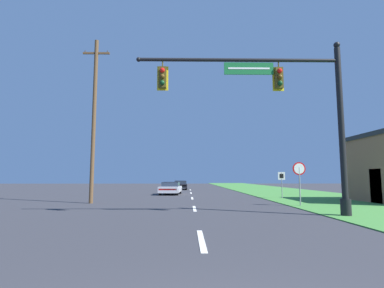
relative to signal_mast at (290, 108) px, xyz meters
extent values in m
cube|color=#428438|center=(6.34, 19.24, -4.69)|extent=(10.00, 110.00, 0.04)
cube|color=silver|center=(-4.16, -4.76, -4.71)|extent=(0.16, 2.80, 0.01)
cube|color=silver|center=(-4.16, 3.24, -4.71)|extent=(0.16, 2.80, 0.01)
cube|color=silver|center=(-4.16, 11.24, -4.71)|extent=(0.16, 2.80, 0.01)
cube|color=silver|center=(-4.16, 19.24, -4.71)|extent=(0.16, 2.80, 0.01)
cube|color=silver|center=(-4.16, 27.24, -4.71)|extent=(0.16, 2.80, 0.01)
cube|color=black|center=(7.39, 5.97, -3.61)|extent=(0.10, 1.20, 2.20)
cylinder|color=black|center=(2.24, 0.00, -4.32)|extent=(0.44, 0.44, 0.70)
cylinder|color=black|center=(2.24, 0.00, -0.95)|extent=(0.26, 0.26, 7.45)
sphere|color=black|center=(2.24, 0.00, 2.92)|extent=(0.28, 0.28, 0.28)
cylinder|color=black|center=(-2.24, 0.00, 2.18)|extent=(8.97, 0.16, 0.16)
sphere|color=black|center=(-6.72, 0.00, 2.18)|extent=(0.21, 0.21, 0.21)
cube|color=#196B33|center=(-1.79, 0.00, 1.78)|extent=(2.21, 0.06, 0.55)
cube|color=white|center=(-1.79, -0.03, 1.78)|extent=(1.86, 0.01, 0.08)
cylinder|color=#4C4214|center=(-5.65, 0.00, 2.00)|extent=(0.06, 0.06, 0.35)
cube|color=yellow|center=(-5.65, 0.14, 1.35)|extent=(0.50, 0.03, 1.11)
cube|color=#4C4214|center=(-5.65, 0.00, 1.35)|extent=(0.34, 0.24, 0.95)
sphere|color=red|center=(-5.65, -0.14, 1.64)|extent=(0.22, 0.22, 0.22)
sphere|color=#51380F|center=(-5.65, -0.14, 1.35)|extent=(0.22, 0.22, 0.22)
sphere|color=#0F3D19|center=(-5.65, -0.14, 1.07)|extent=(0.22, 0.22, 0.22)
cylinder|color=#4C4214|center=(-0.45, 0.00, 2.00)|extent=(0.06, 0.06, 0.35)
cube|color=yellow|center=(-0.45, 0.14, 1.35)|extent=(0.50, 0.03, 1.11)
cube|color=#4C4214|center=(-0.45, 0.00, 1.35)|extent=(0.34, 0.24, 0.95)
sphere|color=red|center=(-0.45, -0.14, 1.64)|extent=(0.22, 0.22, 0.22)
sphere|color=#51380F|center=(-0.45, -0.14, 1.35)|extent=(0.22, 0.22, 0.22)
sphere|color=#0F3D19|center=(-0.45, -0.14, 1.07)|extent=(0.22, 0.22, 0.22)
cylinder|color=black|center=(-5.27, 18.12, -4.39)|extent=(0.22, 0.64, 0.64)
cylinder|color=black|center=(-6.87, 18.24, -4.39)|extent=(0.22, 0.64, 0.64)
cylinder|color=black|center=(-5.49, 15.21, -4.39)|extent=(0.22, 0.64, 0.64)
cylinder|color=black|center=(-7.08, 15.33, -4.39)|extent=(0.22, 0.64, 0.64)
cube|color=silver|center=(-6.18, 16.73, -4.21)|extent=(2.13, 4.44, 0.55)
cube|color=#283342|center=(-6.17, 16.84, -3.73)|extent=(1.73, 1.93, 0.42)
cube|color=silver|center=(-6.17, 16.84, -3.55)|extent=(1.69, 1.89, 0.06)
cube|color=#B71414|center=(-6.34, 14.61, -4.15)|extent=(1.67, 0.18, 0.14)
cylinder|color=black|center=(-4.68, 30.41, -4.39)|extent=(0.22, 0.64, 0.64)
cylinder|color=black|center=(-6.28, 30.41, -4.39)|extent=(0.22, 0.64, 0.64)
cylinder|color=black|center=(-4.68, 27.23, -4.39)|extent=(0.22, 0.64, 0.64)
cylinder|color=black|center=(-6.28, 27.23, -4.39)|extent=(0.22, 0.64, 0.64)
cube|color=black|center=(-5.48, 28.82, -4.21)|extent=(1.82, 4.57, 0.55)
cube|color=#283342|center=(-5.48, 28.94, -3.73)|extent=(1.60, 1.92, 0.42)
cube|color=black|center=(-5.48, 28.94, -3.55)|extent=(1.57, 1.88, 0.06)
cube|color=#B71414|center=(-5.48, 26.56, -4.15)|extent=(1.67, 0.06, 0.14)
cylinder|color=gray|center=(2.01, 4.58, -3.57)|extent=(0.07, 0.07, 2.20)
cylinder|color=red|center=(2.01, 4.58, -2.55)|extent=(0.76, 0.04, 0.76)
cylinder|color=white|center=(2.01, 4.56, -2.55)|extent=(0.61, 0.01, 0.61)
cylinder|color=gray|center=(2.88, 10.68, -3.67)|extent=(0.06, 0.06, 2.00)
cube|color=white|center=(2.88, 10.68, -2.94)|extent=(0.55, 0.04, 0.60)
cube|color=black|center=(2.88, 10.66, -2.94)|extent=(0.31, 0.01, 0.34)
cylinder|color=brown|center=(-10.73, 6.69, 0.75)|extent=(0.26, 0.26, 10.94)
cube|color=brown|center=(-10.73, 6.69, 5.32)|extent=(1.80, 0.12, 0.12)
cylinder|color=#333338|center=(-11.48, 6.69, 5.44)|extent=(0.08, 0.08, 0.12)
cylinder|color=#333338|center=(-9.98, 6.69, 5.44)|extent=(0.08, 0.08, 0.12)
camera|label=1|loc=(-4.53, -12.88, -3.06)|focal=28.00mm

